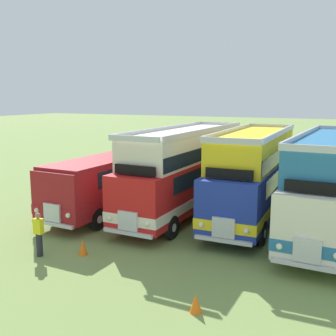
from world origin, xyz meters
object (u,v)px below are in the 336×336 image
object	(u,v)px
cone_mid_row	(196,303)
bus_fourth_in_row	(329,181)
bus_third_in_row	(253,173)
bus_first_in_row	(124,176)
cone_near_end	(83,247)
bus_second_in_row	(186,168)
marshal_person	(39,234)

from	to	relation	value
cone_mid_row	bus_fourth_in_row	bearing A→B (deg)	72.96
bus_third_in_row	cone_mid_row	size ratio (longest dim) A/B	18.28
bus_fourth_in_row	cone_mid_row	world-z (taller)	bus_fourth_in_row
bus_first_in_row	cone_mid_row	size ratio (longest dim) A/B	20.30
bus_fourth_in_row	cone_mid_row	distance (m)	9.62
bus_first_in_row	bus_fourth_in_row	distance (m)	10.60
cone_near_end	bus_second_in_row	bearing A→B (deg)	80.33
cone_near_end	cone_mid_row	distance (m)	5.91
bus_second_in_row	bus_third_in_row	xyz separation A→B (m)	(3.52, 0.20, -0.01)
bus_first_in_row	marshal_person	world-z (taller)	bus_first_in_row
bus_second_in_row	bus_third_in_row	size ratio (longest dim) A/B	1.13
cone_mid_row	marshal_person	bearing A→B (deg)	169.99
bus_fourth_in_row	marshal_person	size ratio (longest dim) A/B	6.49
cone_near_end	marshal_person	bearing A→B (deg)	-150.32
bus_second_in_row	bus_fourth_in_row	size ratio (longest dim) A/B	1.02
bus_third_in_row	cone_near_end	bearing A→B (deg)	-122.52
bus_fourth_in_row	bus_third_in_row	bearing A→B (deg)	171.37
bus_first_in_row	cone_mid_row	world-z (taller)	bus_first_in_row
cone_mid_row	bus_first_in_row	bearing A→B (deg)	131.88
marshal_person	cone_mid_row	bearing A→B (deg)	-10.01
bus_first_in_row	bus_fourth_in_row	world-z (taller)	bus_fourth_in_row
bus_first_in_row	marshal_person	xyz separation A→B (m)	(0.85, -7.50, -0.87)
bus_fourth_in_row	cone_near_end	xyz separation A→B (m)	(-8.29, -6.93, -2.06)
bus_first_in_row	bus_fourth_in_row	bearing A→B (deg)	1.32
bus_fourth_in_row	cone_mid_row	xyz separation A→B (m)	(-2.75, -8.97, -2.08)
bus_fourth_in_row	marshal_person	world-z (taller)	bus_fourth_in_row
bus_first_in_row	bus_third_in_row	bearing A→B (deg)	6.32
marshal_person	cone_near_end	bearing A→B (deg)	29.68
bus_first_in_row	marshal_person	size ratio (longest dim) A/B	6.50
bus_second_in_row	cone_mid_row	bearing A→B (deg)	-65.21
bus_third_in_row	marshal_person	size ratio (longest dim) A/B	5.86
cone_near_end	bus_third_in_row	bearing A→B (deg)	57.48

